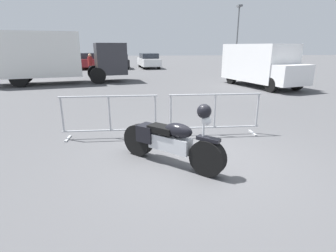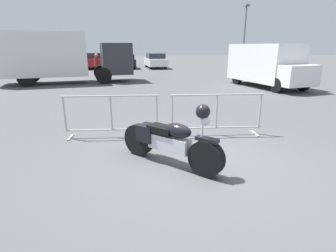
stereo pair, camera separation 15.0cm
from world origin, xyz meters
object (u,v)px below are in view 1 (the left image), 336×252
at_px(crowd_barrier_far, 215,114).
at_px(street_lamp, 238,29).
at_px(motorcycle, 170,140).
at_px(delivery_van, 261,64).
at_px(pedestrian, 90,65).
at_px(parked_car_white, 149,61).
at_px(box_truck, 52,56).
at_px(parked_car_black, 119,61).
at_px(crowd_barrier_near, 110,116).
at_px(parked_car_red, 27,62).
at_px(parked_car_maroon, 89,61).
at_px(parked_car_yellow, 59,61).

bearing_deg(crowd_barrier_far, street_lamp, 69.15).
relative_size(motorcycle, delivery_van, 0.34).
bearing_deg(street_lamp, pedestrian, -157.82).
relative_size(delivery_van, parked_car_white, 1.16).
relative_size(crowd_barrier_far, box_truck, 0.29).
relative_size(parked_car_black, parked_car_white, 0.95).
bearing_deg(crowd_barrier_near, parked_car_red, 116.02).
relative_size(crowd_barrier_near, parked_car_white, 0.51).
height_order(parked_car_red, parked_car_maroon, parked_car_maroon).
xyz_separation_m(parked_car_red, parked_car_white, (12.08, -0.04, 0.03)).
relative_size(parked_car_yellow, pedestrian, 2.53).
bearing_deg(parked_car_red, pedestrian, -146.26).
bearing_deg(parked_car_maroon, parked_car_black, -101.23).
relative_size(motorcycle, parked_car_yellow, 0.43).
distance_m(box_truck, street_lamp, 16.30).
relative_size(crowd_barrier_far, street_lamp, 0.41).
bearing_deg(motorcycle, crowd_barrier_far, 92.11).
bearing_deg(parked_car_white, parked_car_black, 83.23).
height_order(crowd_barrier_far, parked_car_red, parked_car_red).
distance_m(crowd_barrier_far, parked_car_white, 21.60).
bearing_deg(parked_car_black, pedestrian, 161.82).
relative_size(crowd_barrier_far, parked_car_white, 0.51).
height_order(box_truck, parked_car_yellow, box_truck).
xyz_separation_m(crowd_barrier_near, pedestrian, (-2.83, 13.23, 0.36)).
relative_size(motorcycle, crowd_barrier_far, 0.78).
height_order(motorcycle, street_lamp, street_lamp).
distance_m(parked_car_yellow, pedestrian, 9.82).
height_order(parked_car_white, street_lamp, street_lamp).
bearing_deg(delivery_van, motorcycle, -49.09).
bearing_deg(parked_car_yellow, street_lamp, -110.64).
bearing_deg(box_truck, crowd_barrier_far, -69.48).
bearing_deg(crowd_barrier_far, delivery_van, 59.41).
distance_m(motorcycle, parked_car_black, 23.27).
distance_m(delivery_van, street_lamp, 10.72).
height_order(delivery_van, street_lamp, street_lamp).
bearing_deg(parked_car_black, parked_car_yellow, 77.38).
distance_m(delivery_van, parked_car_yellow, 20.31).
bearing_deg(box_truck, parked_car_black, 60.90).
bearing_deg(crowd_barrier_near, parked_car_black, 93.96).
relative_size(crowd_barrier_near, pedestrian, 1.38).
bearing_deg(parked_car_yellow, pedestrian, -160.30).
relative_size(box_truck, parked_car_black, 1.83).
xyz_separation_m(delivery_van, street_lamp, (2.18, 10.20, 2.47)).
bearing_deg(parked_car_maroon, motorcycle, -174.85).
bearing_deg(parked_car_black, crowd_barrier_far, -178.08).
distance_m(parked_car_red, parked_car_maroon, 6.04).
distance_m(parked_car_yellow, street_lamp, 17.74).
bearing_deg(delivery_van, parked_car_white, -173.52).
bearing_deg(parked_car_red, parked_car_maroon, -99.22).
distance_m(crowd_barrier_far, parked_car_maroon, 22.72).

